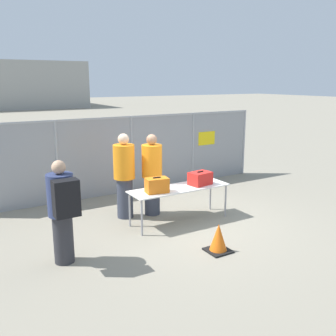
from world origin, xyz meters
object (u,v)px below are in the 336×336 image
Objects in this scene: security_worker_near at (152,174)px; security_worker_far at (124,175)px; traffic_cone at (218,239)px; suitcase_orange at (157,185)px; suitcase_red at (200,178)px; traveler_hooded at (62,209)px; utility_trailer at (118,161)px; inspection_table at (179,190)px.

security_worker_far is at bearing -12.07° from security_worker_near.
security_worker_far reaches higher than traffic_cone.
suitcase_orange is 0.94× the size of traffic_cone.
security_worker_near is 0.63m from security_worker_far.
security_worker_far is 3.62× the size of traffic_cone.
traffic_cone is (-0.69, -1.55, -0.66)m from suitcase_red.
security_worker_near reaches higher than traveler_hooded.
utility_trailer is (0.03, 4.60, -0.47)m from suitcase_red.
suitcase_orange is 0.94× the size of suitcase_red.
traffic_cone is at bearing -75.45° from suitcase_orange.
traveler_hooded reaches higher than traffic_cone.
traveler_hooded is 2.29m from security_worker_far.
traveler_hooded is 6.12m from utility_trailer.
utility_trailer is (1.42, 3.73, -0.53)m from security_worker_far.
traffic_cone is at bearing 110.80° from security_worker_far.
inspection_table is 4.53× the size of suitcase_orange.
inspection_table is 1.25m from security_worker_far.
security_worker_far is 4.03m from utility_trailer.
inspection_table is at bearing 111.72° from security_worker_near.
suitcase_red is at bearing 1.70° from suitcase_orange.
suitcase_orange is 0.83m from security_worker_near.
utility_trailer is at bearing 76.45° from suitcase_orange.
suitcase_red is 1.08m from security_worker_near.
traveler_hooded is at bearing -169.01° from suitcase_red.
suitcase_red is 0.28× the size of security_worker_far.
security_worker_far is (-0.61, 0.13, 0.02)m from security_worker_near.
security_worker_far reaches higher than inspection_table.
traveler_hooded is (-2.06, -0.58, 0.05)m from suitcase_orange.
security_worker_near is 3.54× the size of traffic_cone.
security_worker_near is at bearing 92.24° from traffic_cone.
suitcase_orange is 1.09m from suitcase_red.
traveler_hooded is at bearing -166.16° from inspection_table.
utility_trailer is at bearing -101.80° from security_worker_near.
suitcase_orange is at bearing 113.42° from security_worker_far.
suitcase_red is 0.30× the size of traveler_hooded.
utility_trailer is at bearing 61.56° from traveler_hooded.
security_worker_near reaches higher than suitcase_red.
security_worker_far is (1.75, 1.48, 0.01)m from traveler_hooded.
inspection_table is 0.49× the size of utility_trailer.
suitcase_red is at bearing 65.85° from traffic_cone.
suitcase_red is 3.21m from traveler_hooded.
inspection_table is at bearing 141.55° from security_worker_far.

